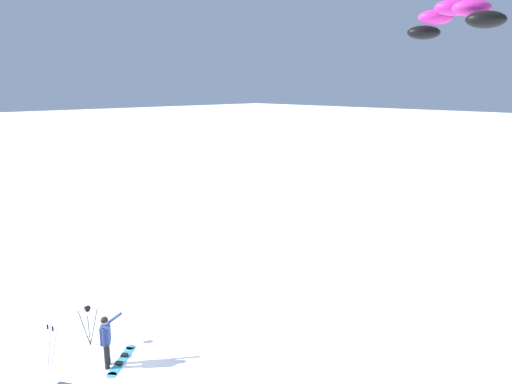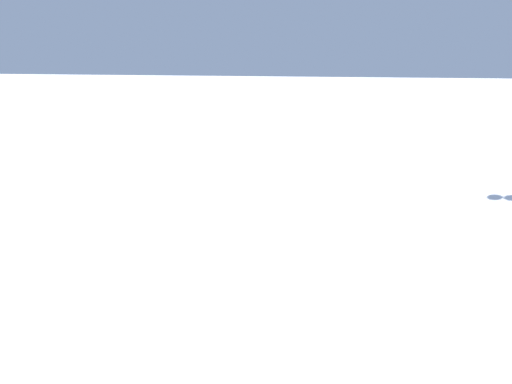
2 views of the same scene
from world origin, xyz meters
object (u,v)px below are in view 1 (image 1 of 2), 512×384
Objects in this scene: traction_kite at (452,17)px; camera_tripod at (88,318)px; snowboard at (122,360)px; ski_poles at (51,339)px; snowboarder at (106,337)px.

camera_tripod is at bearing -129.91° from traction_kite.
camera_tripod reaches higher than snowboard.
traction_kite reaches higher than snowboard.
traction_kite is 3.08× the size of ski_poles.
snowboarder reaches higher than ski_poles.
snowboarder reaches higher than camera_tripod.
snowboarder is 1.21× the size of camera_tripod.
snowboard is at bearing -124.31° from traction_kite.
snowboard is at bearing 87.43° from snowboarder.
traction_kite reaches higher than camera_tripod.
snowboard is 1.15× the size of ski_poles.
ski_poles is (-1.25, -1.12, -0.15)m from snowboarder.
ski_poles is at bearing -79.50° from camera_tripod.
snowboarder is 13.81m from traction_kite.
snowboarder is 1.14× the size of snowboard.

